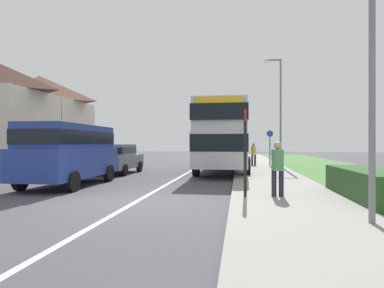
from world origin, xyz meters
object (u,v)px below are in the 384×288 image
(parked_van_blue, at_px, (69,150))
(bus_stop_sign, at_px, (245,146))
(cycle_route_sign, at_px, (270,146))
(pedestrian_at_stop, at_px, (278,166))
(pedestrian_walking_away, at_px, (254,153))
(double_decker_bus, at_px, (224,134))
(parked_car_grey, at_px, (116,157))
(street_lamp_near, at_px, (366,9))
(street_lamp_mid, at_px, (279,105))

(parked_van_blue, bearing_deg, bus_stop_sign, -20.69)
(parked_van_blue, bearing_deg, cycle_route_sign, 53.12)
(pedestrian_at_stop, height_order, pedestrian_walking_away, same)
(pedestrian_walking_away, bearing_deg, pedestrian_at_stop, -89.72)
(pedestrian_at_stop, relative_size, cycle_route_sign, 0.66)
(pedestrian_walking_away, height_order, bus_stop_sign, bus_stop_sign)
(double_decker_bus, bearing_deg, pedestrian_walking_away, 68.05)
(bus_stop_sign, bearing_deg, parked_car_grey, 131.05)
(bus_stop_sign, bearing_deg, street_lamp_near, -52.71)
(double_decker_bus, height_order, bus_stop_sign, double_decker_bus)
(pedestrian_walking_away, bearing_deg, double_decker_bus, -111.95)
(pedestrian_walking_away, relative_size, bus_stop_sign, 0.64)
(pedestrian_walking_away, height_order, cycle_route_sign, cycle_route_sign)
(double_decker_bus, height_order, street_lamp_near, street_lamp_near)
(parked_van_blue, relative_size, parked_car_grey, 1.23)
(pedestrian_at_stop, height_order, bus_stop_sign, bus_stop_sign)
(parked_van_blue, xyz_separation_m, cycle_route_sign, (8.54, 11.38, 0.05))
(double_decker_bus, xyz_separation_m, parked_van_blue, (-5.58, -7.10, -0.77))
(double_decker_bus, height_order, cycle_route_sign, double_decker_bus)
(pedestrian_walking_away, bearing_deg, street_lamp_mid, -45.94)
(bus_stop_sign, distance_m, street_lamp_mid, 13.12)
(street_lamp_near, bearing_deg, pedestrian_walking_away, 94.53)
(pedestrian_at_stop, xyz_separation_m, bus_stop_sign, (-0.91, -0.15, 0.56))
(bus_stop_sign, xyz_separation_m, cycle_route_sign, (1.92, 13.88, -0.11))
(parked_van_blue, distance_m, street_lamp_mid, 13.83)
(parked_car_grey, xyz_separation_m, cycle_route_sign, (8.63, 6.18, 0.55))
(bus_stop_sign, bearing_deg, parked_van_blue, 159.31)
(parked_van_blue, bearing_deg, parked_car_grey, 91.04)
(double_decker_bus, xyz_separation_m, cycle_route_sign, (2.96, 4.28, -0.71))
(street_lamp_mid, bearing_deg, parked_van_blue, -131.53)
(double_decker_bus, bearing_deg, cycle_route_sign, 55.40)
(parked_car_grey, height_order, pedestrian_walking_away, pedestrian_walking_away)
(parked_van_blue, distance_m, parked_car_grey, 5.23)
(street_lamp_mid, bearing_deg, double_decker_bus, -138.13)
(pedestrian_at_stop, relative_size, bus_stop_sign, 0.64)
(cycle_route_sign, xyz_separation_m, street_lamp_mid, (0.45, -1.23, 2.65))
(parked_van_blue, bearing_deg, pedestrian_walking_away, 57.59)
(double_decker_bus, height_order, parked_van_blue, double_decker_bus)
(pedestrian_walking_away, distance_m, street_lamp_near, 17.47)
(pedestrian_at_stop, relative_size, street_lamp_near, 0.23)
(double_decker_bus, relative_size, pedestrian_walking_away, 5.79)
(parked_van_blue, distance_m, pedestrian_at_stop, 7.89)
(parked_car_grey, height_order, street_lamp_near, street_lamp_near)
(double_decker_bus, relative_size, cycle_route_sign, 3.83)
(cycle_route_sign, bearing_deg, street_lamp_near, -89.07)
(pedestrian_at_stop, height_order, street_lamp_near, street_lamp_near)
(double_decker_bus, distance_m, parked_car_grey, 6.12)
(double_decker_bus, bearing_deg, parked_car_grey, -161.56)
(cycle_route_sign, bearing_deg, pedestrian_at_stop, -94.22)
(double_decker_bus, relative_size, street_lamp_mid, 1.37)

